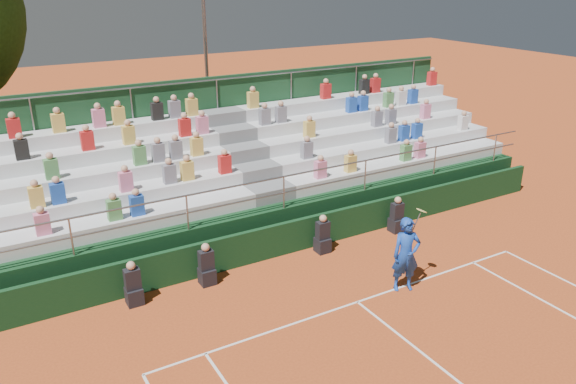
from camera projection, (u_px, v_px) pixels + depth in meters
ground at (357, 302)px, 14.14m from camera, size 90.00×90.00×0.00m
courtside_wall at (293, 236)px, 16.54m from camera, size 20.00×0.15×1.00m
line_officials at (275, 250)px, 15.78m from camera, size 8.84×0.40×1.19m
grandstand at (244, 185)px, 18.94m from camera, size 20.00×5.20×4.40m
tennis_player at (406, 255)px, 14.38m from camera, size 0.96×0.71×2.22m
floodlight_mast at (206, 48)px, 24.30m from camera, size 0.60×0.25×8.08m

